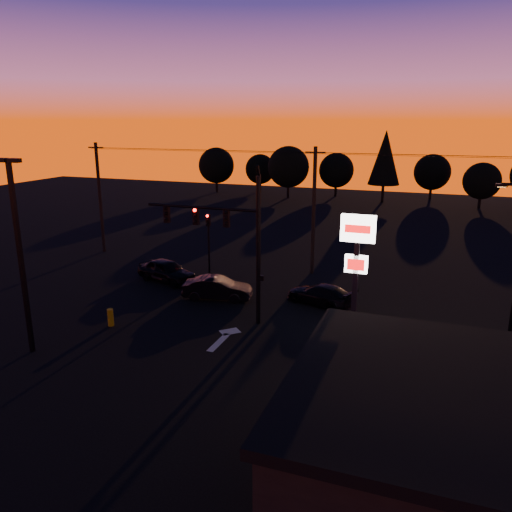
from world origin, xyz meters
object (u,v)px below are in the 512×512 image
(bollard, at_px, (111,317))
(car_mid, at_px, (217,288))
(secondary_signal, at_px, (208,234))
(parking_lot_light, at_px, (19,245))
(car_right, at_px, (320,294))
(traffic_signal_mast, at_px, (230,233))
(pylon_sign, at_px, (357,257))
(suv_parked, at_px, (373,403))
(car_left, at_px, (167,271))

(bollard, bearing_deg, car_mid, 57.85)
(secondary_signal, height_order, parking_lot_light, parking_lot_light)
(car_right, bearing_deg, traffic_signal_mast, -27.22)
(secondary_signal, bearing_deg, parking_lot_light, -99.79)
(bollard, bearing_deg, secondary_signal, 85.46)
(parking_lot_light, bearing_deg, bollard, 67.00)
(pylon_sign, height_order, car_right, pylon_sign)
(traffic_signal_mast, xyz_separation_m, car_mid, (-2.09, 2.73, -4.24))
(bollard, distance_m, car_right, 12.15)
(parking_lot_light, relative_size, car_right, 2.14)
(secondary_signal, bearing_deg, car_mid, -59.39)
(secondary_signal, height_order, suv_parked, secondary_signal)
(car_mid, bearing_deg, suv_parked, -144.42)
(pylon_sign, bearing_deg, car_right, 114.59)
(car_mid, relative_size, car_right, 0.99)
(bollard, relative_size, car_mid, 0.23)
(car_right, distance_m, suv_parked, 12.05)
(traffic_signal_mast, relative_size, pylon_sign, 1.26)
(pylon_sign, bearing_deg, secondary_signal, 140.23)
(parking_lot_light, bearing_deg, secondary_signal, 80.21)
(parking_lot_light, relative_size, bollard, 9.60)
(car_mid, bearing_deg, secondary_signal, 18.67)
(car_left, xyz_separation_m, car_mid, (4.71, -1.98, -0.07))
(bollard, relative_size, car_left, 0.21)
(traffic_signal_mast, bearing_deg, pylon_sign, -19.36)
(secondary_signal, height_order, car_right, secondary_signal)
(secondary_signal, distance_m, suv_parked, 20.07)
(traffic_signal_mast, xyz_separation_m, parking_lot_light, (-7.40, -6.99, 0.33))
(parking_lot_light, distance_m, car_left, 12.56)
(car_mid, height_order, car_right, car_mid)
(car_left, distance_m, suv_parked, 19.49)
(parking_lot_light, height_order, suv_parked, parking_lot_light)
(car_left, xyz_separation_m, suv_parked, (15.48, -11.84, -0.05))
(traffic_signal_mast, height_order, car_right, traffic_signal_mast)
(bollard, height_order, car_right, car_right)
(car_mid, distance_m, car_right, 6.33)
(car_mid, bearing_deg, bollard, 135.91)
(secondary_signal, xyz_separation_m, car_left, (-1.89, -2.78, -2.10))
(traffic_signal_mast, bearing_deg, car_right, 44.41)
(bollard, distance_m, suv_parked, 14.98)
(bollard, relative_size, car_right, 0.22)
(parking_lot_light, bearing_deg, pylon_sign, 17.23)
(parking_lot_light, bearing_deg, suv_parked, -0.47)
(parking_lot_light, relative_size, suv_parked, 1.79)
(secondary_signal, height_order, bollard, secondary_signal)
(traffic_signal_mast, xyz_separation_m, car_right, (4.11, 4.03, -4.32))
(bollard, bearing_deg, suv_parked, -15.66)
(parking_lot_light, xyz_separation_m, pylon_sign, (14.50, 4.50, -0.36))
(secondary_signal, height_order, pylon_sign, pylon_sign)
(parking_lot_light, height_order, car_right, parking_lot_light)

